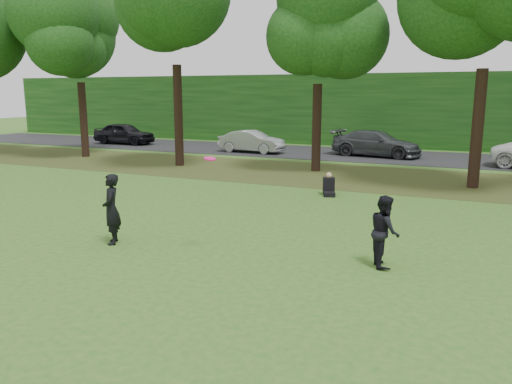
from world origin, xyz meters
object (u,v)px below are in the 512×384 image
at_px(frisbee, 210,159).
at_px(seated_person, 329,187).
at_px(player_right, 385,231).
at_px(player_left, 111,209).

distance_m(frisbee, seated_person, 8.04).
xyz_separation_m(player_right, seated_person, (-3.20, 6.98, -0.48)).
bearing_deg(player_left, seated_person, 123.99).
distance_m(player_right, frisbee, 4.18).
bearing_deg(player_right, seated_person, 2.76).
relative_size(player_left, seated_person, 2.13).
bearing_deg(player_right, frisbee, 79.89).
distance_m(player_left, seated_person, 8.72).
relative_size(frisbee, seated_person, 0.37).
distance_m(player_left, player_right, 6.59).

